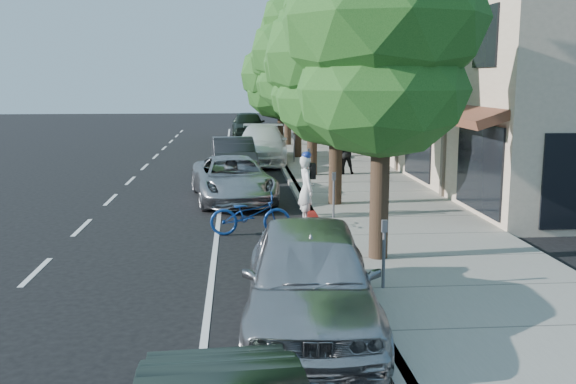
{
  "coord_description": "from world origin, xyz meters",
  "views": [
    {
      "loc": [
        -2.07,
        -15.0,
        3.89
      ],
      "look_at": [
        -0.91,
        -0.64,
        1.35
      ],
      "focal_mm": 40.0,
      "sensor_mm": 36.0,
      "label": 1
    }
  ],
  "objects": [
    {
      "name": "ground",
      "position": [
        0.0,
        0.0,
        0.0
      ],
      "size": [
        120.0,
        120.0,
        0.0
      ],
      "primitive_type": "plane",
      "color": "black",
      "rests_on": "ground"
    },
    {
      "name": "curb_red_segment",
      "position": [
        0.0,
        1.0,
        0.07
      ],
      "size": [
        0.32,
        4.0,
        0.15
      ],
      "primitive_type": "cube",
      "color": "maroon",
      "rests_on": "ground"
    },
    {
      "name": "street_tree_2",
      "position": [
        0.9,
        10.0,
        4.4
      ],
      "size": [
        3.94,
        3.94,
        7.01
      ],
      "color": "black",
      "rests_on": "ground"
    },
    {
      "name": "street_tree_5",
      "position": [
        0.9,
        28.0,
        4.13
      ],
      "size": [
        5.48,
        5.48,
        7.1
      ],
      "color": "black",
      "rests_on": "ground"
    },
    {
      "name": "cyclist",
      "position": [
        -0.17,
        2.24,
        0.92
      ],
      "size": [
        0.54,
        0.73,
        1.84
      ],
      "primitive_type": "imported",
      "rotation": [
        0.0,
        0.0,
        1.73
      ],
      "color": "white",
      "rests_on": "ground"
    },
    {
      "name": "street_tree_3",
      "position": [
        0.9,
        16.0,
        5.07
      ],
      "size": [
        4.59,
        4.59,
        8.09
      ],
      "color": "black",
      "rests_on": "ground"
    },
    {
      "name": "dark_suv_far",
      "position": [
        -1.26,
        28.0,
        0.89
      ],
      "size": [
        2.28,
        5.31,
        1.79
      ],
      "primitive_type": "imported",
      "rotation": [
        0.0,
        0.0,
        0.03
      ],
      "color": "black",
      "rests_on": "ground"
    },
    {
      "name": "white_pickup",
      "position": [
        -0.89,
        15.0,
        0.86
      ],
      "size": [
        2.82,
        6.06,
        1.71
      ],
      "primitive_type": "imported",
      "rotation": [
        0.0,
        0.0,
        -0.07
      ],
      "color": "white",
      "rests_on": "ground"
    },
    {
      "name": "street_tree_0",
      "position": [
        0.9,
        -2.0,
        4.95
      ],
      "size": [
        4.19,
        4.19,
        7.81
      ],
      "color": "black",
      "rests_on": "ground"
    },
    {
      "name": "sidewalk",
      "position": [
        2.3,
        8.0,
        0.07
      ],
      "size": [
        4.6,
        56.0,
        0.15
      ],
      "primitive_type": "cube",
      "color": "gray",
      "rests_on": "ground"
    },
    {
      "name": "street_tree_4",
      "position": [
        0.9,
        22.0,
        4.96
      ],
      "size": [
        4.42,
        4.42,
        7.88
      ],
      "color": "black",
      "rests_on": "ground"
    },
    {
      "name": "storefront_building",
      "position": [
        9.6,
        18.0,
        3.5
      ],
      "size": [
        10.0,
        36.0,
        7.0
      ],
      "primitive_type": "cube",
      "color": "beige",
      "rests_on": "ground"
    },
    {
      "name": "street_tree_1",
      "position": [
        0.9,
        4.0,
        4.5
      ],
      "size": [
        4.37,
        4.37,
        7.27
      ],
      "color": "black",
      "rests_on": "ground"
    },
    {
      "name": "bicycle",
      "position": [
        -1.74,
        0.82,
        0.53
      ],
      "size": [
        2.03,
        0.73,
        1.06
      ],
      "primitive_type": "imported",
      "rotation": [
        0.0,
        0.0,
        1.56
      ],
      "color": "navy",
      "rests_on": "ground"
    },
    {
      "name": "curb",
      "position": [
        0.0,
        8.0,
        0.07
      ],
      "size": [
        0.3,
        56.0,
        0.15
      ],
      "primitive_type": "cube",
      "color": "#9E998E",
      "rests_on": "ground"
    },
    {
      "name": "silver_suv",
      "position": [
        -2.2,
        5.5,
        0.71
      ],
      "size": [
        3.0,
        5.39,
        1.43
      ],
      "primitive_type": "imported",
      "rotation": [
        0.0,
        0.0,
        0.13
      ],
      "color": "#ADADB2",
      "rests_on": "ground"
    },
    {
      "name": "dark_sedan",
      "position": [
        -2.2,
        11.0,
        0.77
      ],
      "size": [
        1.97,
        4.8,
        1.55
      ],
      "primitive_type": "imported",
      "rotation": [
        0.0,
        0.0,
        0.07
      ],
      "color": "#222428",
      "rests_on": "ground"
    },
    {
      "name": "near_car_a",
      "position": [
        -0.96,
        -5.5,
        0.86
      ],
      "size": [
        2.4,
        5.17,
        1.72
      ],
      "primitive_type": "imported",
      "rotation": [
        0.0,
        0.0,
        -0.07
      ],
      "color": "#ACABB0",
      "rests_on": "ground"
    },
    {
      "name": "pedestrian",
      "position": [
        2.19,
        10.13,
        1.01
      ],
      "size": [
        0.93,
        0.77,
        1.73
      ],
      "primitive_type": "imported",
      "rotation": [
        0.0,
        0.0,
        3.29
      ],
      "color": "black",
      "rests_on": "sidewalk"
    }
  ]
}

